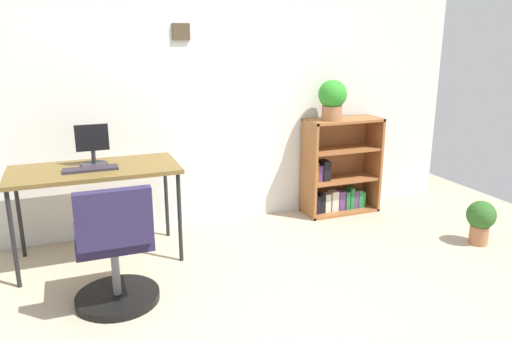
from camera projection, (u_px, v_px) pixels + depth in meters
The scene contains 8 objects.
wall_back at pixel (185, 78), 4.03m from camera, with size 5.20×0.12×2.57m.
desk at pixel (95, 175), 3.49m from camera, with size 1.18×0.58×0.71m.
monitor at pixel (93, 146), 3.51m from camera, with size 0.23×0.20×0.30m.
keyboard at pixel (91, 169), 3.40m from camera, with size 0.37×0.12×0.02m, color #29222E.
office_chair at pixel (115, 255), 2.93m from camera, with size 0.52×0.55×0.81m.
bookshelf_low at pixel (338, 171), 4.57m from camera, with size 0.71×0.30×0.89m.
potted_plant_on_shelf at pixel (332, 98), 4.29m from camera, with size 0.25×0.25×0.36m.
potted_plant_floor at pixel (481, 219), 3.86m from camera, with size 0.23×0.23×0.36m.
Camera 1 is at (-0.93, -1.87, 1.62)m, focal length 34.02 mm.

